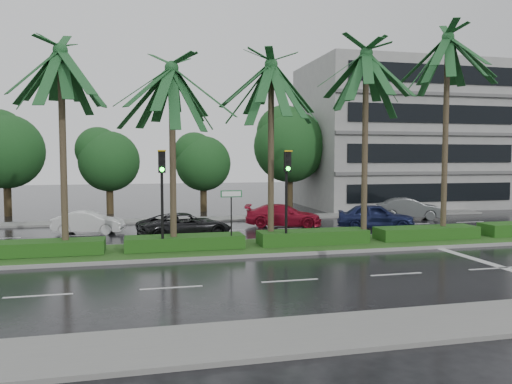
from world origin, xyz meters
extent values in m
plane|color=black|center=(0.00, 0.00, 0.00)|extent=(120.00, 120.00, 0.00)
cube|color=slate|center=(0.00, -10.20, 0.06)|extent=(40.00, 2.40, 0.12)
cube|color=slate|center=(0.00, 12.00, 0.06)|extent=(40.00, 2.00, 0.12)
cube|color=gray|center=(0.00, 1.00, 0.07)|extent=(36.00, 4.00, 0.14)
cube|color=#224A18|center=(0.00, 1.00, 0.14)|extent=(35.60, 3.70, 0.02)
cube|color=#1F4814|center=(-9.00, 1.00, 0.45)|extent=(5.20, 1.40, 0.60)
cube|color=#1F4814|center=(-3.00, 1.00, 0.45)|extent=(5.20, 1.40, 0.60)
cube|color=#1F4814|center=(3.00, 1.00, 0.45)|extent=(5.20, 1.40, 0.60)
cube|color=#1F4814|center=(9.00, 1.00, 0.45)|extent=(5.20, 1.40, 0.60)
cube|color=silver|center=(-12.00, 7.00, 0.01)|extent=(2.00, 0.12, 0.01)
cube|color=silver|center=(-8.00, -5.00, 0.01)|extent=(2.00, 0.12, 0.01)
cube|color=silver|center=(-8.00, 7.00, 0.01)|extent=(2.00, 0.12, 0.01)
cube|color=silver|center=(-4.00, -5.00, 0.01)|extent=(2.00, 0.12, 0.01)
cube|color=silver|center=(-4.00, 7.00, 0.01)|extent=(2.00, 0.12, 0.01)
cube|color=silver|center=(0.00, -5.00, 0.01)|extent=(2.00, 0.12, 0.01)
cube|color=silver|center=(0.00, 7.00, 0.01)|extent=(2.00, 0.12, 0.01)
cube|color=silver|center=(4.00, -5.00, 0.01)|extent=(2.00, 0.12, 0.01)
cube|color=silver|center=(4.00, 7.00, 0.01)|extent=(2.00, 0.12, 0.01)
cube|color=silver|center=(8.00, -5.00, 0.01)|extent=(2.00, 0.12, 0.01)
cube|color=silver|center=(8.00, 7.00, 0.01)|extent=(2.00, 0.12, 0.01)
cube|color=silver|center=(12.00, 7.00, 0.01)|extent=(2.00, 0.12, 0.01)
cube|color=silver|center=(16.00, 7.00, 0.01)|extent=(2.00, 0.12, 0.01)
cube|color=silver|center=(8.50, -3.00, 0.01)|extent=(0.40, 6.00, 0.01)
cylinder|color=#433626|center=(-8.00, 1.10, 4.37)|extent=(0.28, 0.28, 8.44)
cylinder|color=#433626|center=(-8.00, 1.10, 0.37)|extent=(0.40, 0.40, 0.44)
cylinder|color=#433626|center=(-3.50, 0.90, 4.09)|extent=(0.28, 0.28, 7.88)
cylinder|color=#433626|center=(-3.50, 0.90, 0.37)|extent=(0.40, 0.40, 0.44)
cylinder|color=#433626|center=(1.00, 1.20, 4.29)|extent=(0.28, 0.28, 8.28)
cylinder|color=#433626|center=(1.00, 1.20, 0.37)|extent=(0.40, 0.40, 0.44)
cylinder|color=#433626|center=(5.50, 0.80, 4.61)|extent=(0.28, 0.28, 8.92)
cylinder|color=#433626|center=(5.50, 0.80, 0.37)|extent=(0.40, 0.40, 0.44)
cylinder|color=#433626|center=(10.00, 1.10, 5.13)|extent=(0.28, 0.28, 9.96)
cylinder|color=#433626|center=(10.00, 1.10, 0.37)|extent=(0.40, 0.40, 0.44)
cylinder|color=black|center=(-4.00, 0.40, 1.85)|extent=(0.12, 0.12, 3.40)
cube|color=black|center=(-4.00, 0.22, 4.00)|extent=(0.30, 0.18, 0.90)
cube|color=gold|center=(-4.00, 0.10, 4.48)|extent=(0.34, 0.12, 0.06)
cylinder|color=black|center=(-4.00, 0.12, 4.30)|extent=(0.18, 0.04, 0.18)
cylinder|color=black|center=(-4.00, 0.12, 4.00)|extent=(0.18, 0.04, 0.18)
cylinder|color=#0CE519|center=(-4.00, 0.12, 3.70)|extent=(0.18, 0.04, 0.18)
cylinder|color=black|center=(1.50, 0.40, 1.85)|extent=(0.12, 0.12, 3.40)
cube|color=black|center=(1.50, 0.22, 4.00)|extent=(0.30, 0.18, 0.90)
cube|color=gold|center=(1.50, 0.10, 4.48)|extent=(0.34, 0.12, 0.06)
cylinder|color=black|center=(1.50, 0.12, 4.30)|extent=(0.18, 0.04, 0.18)
cylinder|color=black|center=(1.50, 0.12, 4.00)|extent=(0.18, 0.04, 0.18)
cylinder|color=#0CE519|center=(1.50, 0.12, 3.70)|extent=(0.18, 0.04, 0.18)
cylinder|color=black|center=(-1.00, 0.50, 1.45)|extent=(0.06, 0.06, 2.60)
cube|color=#0C5926|center=(-1.00, 0.47, 2.60)|extent=(0.95, 0.04, 0.30)
cube|color=white|center=(-1.00, 0.45, 2.60)|extent=(0.85, 0.01, 0.22)
cylinder|color=#362A18|center=(-14.00, 17.50, 1.28)|extent=(0.52, 0.52, 2.56)
sphere|color=#163B18|center=(-14.00, 17.50, 4.62)|extent=(5.28, 5.28, 5.28)
sphere|color=#163B18|center=(-14.00, 17.80, 5.64)|extent=(3.96, 3.96, 3.96)
cylinder|color=#362A18|center=(-7.00, 17.50, 1.08)|extent=(0.52, 0.52, 2.17)
sphere|color=#163B18|center=(-7.00, 17.50, 3.90)|extent=(4.46, 4.46, 4.46)
sphere|color=#163B18|center=(-7.00, 17.80, 4.77)|extent=(3.35, 3.35, 3.35)
cylinder|color=#362A18|center=(0.00, 17.50, 1.03)|extent=(0.52, 0.52, 2.07)
sphere|color=#163B18|center=(0.00, 17.50, 3.72)|extent=(4.25, 4.25, 4.25)
sphere|color=#163B18|center=(0.00, 17.80, 4.55)|extent=(3.19, 3.19, 3.19)
cylinder|color=#362A18|center=(7.00, 17.50, 1.41)|extent=(0.52, 0.52, 2.83)
sphere|color=#163B18|center=(7.00, 17.50, 5.09)|extent=(5.81, 5.81, 5.81)
sphere|color=#163B18|center=(7.00, 17.80, 6.22)|extent=(4.36, 4.36, 4.36)
cylinder|color=#362A18|center=(14.00, 17.50, 1.05)|extent=(0.52, 0.52, 2.11)
sphere|color=#163B18|center=(14.00, 17.50, 3.79)|extent=(4.33, 4.33, 4.33)
sphere|color=#163B18|center=(14.00, 17.80, 4.63)|extent=(3.25, 3.25, 3.25)
cube|color=gray|center=(17.00, 18.00, 6.00)|extent=(16.00, 10.00, 12.00)
imported|color=silver|center=(-7.65, 7.67, 0.62)|extent=(1.94, 3.94, 1.24)
imported|color=black|center=(-2.63, 4.70, 0.67)|extent=(3.38, 5.25, 1.35)
imported|color=maroon|center=(3.61, 7.92, 0.67)|extent=(3.18, 4.98, 1.34)
imported|color=#19214D|center=(8.50, 5.48, 0.75)|extent=(3.30, 4.74, 1.50)
imported|color=#585C5D|center=(13.00, 9.39, 0.71)|extent=(2.89, 4.56, 1.42)
camera|label=1|loc=(-5.03, -21.01, 4.21)|focal=35.00mm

